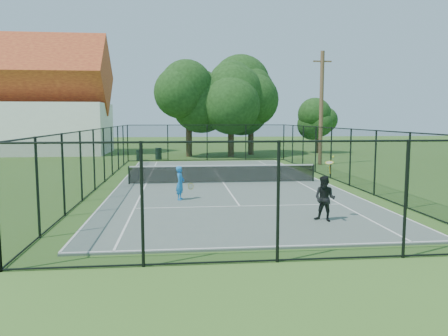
{
  "coord_description": "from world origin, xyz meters",
  "views": [
    {
      "loc": [
        -2.39,
        -23.2,
        3.52
      ],
      "look_at": [
        -0.27,
        -3.0,
        1.2
      ],
      "focal_mm": 35.0,
      "sensor_mm": 36.0,
      "label": 1
    }
  ],
  "objects": [
    {
      "name": "building",
      "position": [
        -17.0,
        22.0,
        4.93
      ],
      "size": [
        15.3,
        8.15,
        11.87
      ],
      "color": "silver",
      "rests_on": "ground"
    },
    {
      "name": "trash_bin_left",
      "position": [
        -5.65,
        13.84,
        0.44
      ],
      "size": [
        0.58,
        0.58,
        0.88
      ],
      "color": "black",
      "rests_on": "ground"
    },
    {
      "name": "tennis_net",
      "position": [
        0.0,
        0.0,
        0.58
      ],
      "size": [
        10.08,
        0.08,
        0.95
      ],
      "color": "black",
      "rests_on": "tennis_court"
    },
    {
      "name": "tennis_court",
      "position": [
        0.0,
        0.0,
        0.03
      ],
      "size": [
        11.0,
        24.0,
        0.06
      ],
      "primitive_type": "cube",
      "color": "slate",
      "rests_on": "ground"
    },
    {
      "name": "player_black",
      "position": [
        2.5,
        -9.16,
        0.83
      ],
      "size": [
        0.94,
        0.95,
        2.19
      ],
      "color": "black",
      "rests_on": "tennis_court"
    },
    {
      "name": "tree_near_mid",
      "position": [
        2.4,
        16.36,
        5.02
      ],
      "size": [
        6.23,
        6.23,
        8.15
      ],
      "color": "#332114",
      "rests_on": "ground"
    },
    {
      "name": "fence",
      "position": [
        0.0,
        0.0,
        1.5
      ],
      "size": [
        13.1,
        26.1,
        3.0
      ],
      "color": "black",
      "rests_on": "ground"
    },
    {
      "name": "ground",
      "position": [
        0.0,
        0.0,
        0.0
      ],
      "size": [
        120.0,
        120.0,
        0.0
      ],
      "primitive_type": "plane",
      "color": "#3D6322"
    },
    {
      "name": "trash_bin_right",
      "position": [
        -4.09,
        14.42,
        0.5
      ],
      "size": [
        0.58,
        0.58,
        0.99
      ],
      "color": "black",
      "rests_on": "ground"
    },
    {
      "name": "tree_near_right",
      "position": [
        4.63,
        18.65,
        5.19
      ],
      "size": [
        5.92,
        5.92,
        8.17
      ],
      "color": "#332114",
      "rests_on": "ground"
    },
    {
      "name": "tree_far_right",
      "position": [
        11.82,
        19.9,
        3.17
      ],
      "size": [
        3.88,
        3.88,
        5.13
      ],
      "color": "#332114",
      "rests_on": "ground"
    },
    {
      "name": "tree_near_left",
      "position": [
        -1.4,
        17.22,
        5.19
      ],
      "size": [
        6.48,
        6.48,
        8.45
      ],
      "color": "#332114",
      "rests_on": "ground"
    },
    {
      "name": "player_blue",
      "position": [
        -2.33,
        -4.74,
        0.78
      ],
      "size": [
        0.82,
        0.6,
        1.44
      ],
      "color": "blue",
      "rests_on": "tennis_court"
    },
    {
      "name": "utility_pole",
      "position": [
        8.37,
        9.0,
        4.31
      ],
      "size": [
        1.4,
        0.3,
        8.5
      ],
      "color": "#4C3823",
      "rests_on": "ground"
    }
  ]
}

